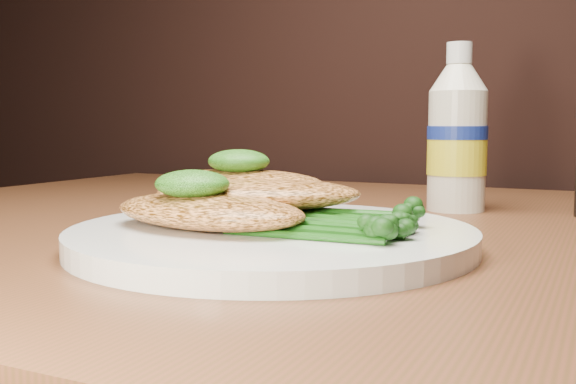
% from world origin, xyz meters
% --- Properties ---
extents(plate, '(0.30, 0.30, 0.02)m').
position_xyz_m(plate, '(-0.04, 0.91, 0.76)').
color(plate, white).
rests_on(plate, dining_table).
extents(chicken_front, '(0.17, 0.10, 0.03)m').
position_xyz_m(chicken_front, '(-0.08, 0.88, 0.78)').
color(chicken_front, '#EA8F4A').
rests_on(chicken_front, plate).
extents(chicken_mid, '(0.18, 0.14, 0.02)m').
position_xyz_m(chicken_mid, '(-0.06, 0.93, 0.79)').
color(chicken_mid, '#EA8F4A').
rests_on(chicken_mid, plate).
extents(chicken_back, '(0.15, 0.09, 0.02)m').
position_xyz_m(chicken_back, '(-0.09, 0.95, 0.79)').
color(chicken_back, '#EA8F4A').
rests_on(chicken_back, plate).
extents(pesto_front, '(0.06, 0.06, 0.02)m').
position_xyz_m(pesto_front, '(-0.09, 0.88, 0.80)').
color(pesto_front, black).
rests_on(pesto_front, chicken_front).
extents(pesto_back, '(0.06, 0.05, 0.02)m').
position_xyz_m(pesto_back, '(-0.09, 0.95, 0.81)').
color(pesto_back, black).
rests_on(pesto_back, chicken_back).
extents(broccolini_bundle, '(0.17, 0.15, 0.02)m').
position_xyz_m(broccolini_bundle, '(0.00, 0.91, 0.78)').
color(broccolini_bundle, '#185011').
rests_on(broccolini_bundle, plate).
extents(mayo_bottle, '(0.07, 0.07, 0.17)m').
position_xyz_m(mayo_bottle, '(0.03, 1.18, 0.84)').
color(mayo_bottle, beige).
rests_on(mayo_bottle, dining_table).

